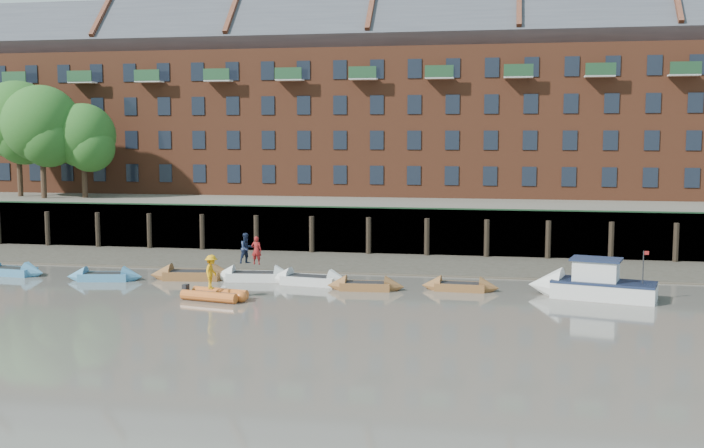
% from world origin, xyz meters
% --- Properties ---
extents(ground, '(220.00, 220.00, 0.00)m').
position_xyz_m(ground, '(0.00, 0.00, 0.00)').
color(ground, '#635D55').
rests_on(ground, ground).
extents(foreshore, '(110.00, 8.00, 0.50)m').
position_xyz_m(foreshore, '(0.00, 18.00, 0.00)').
color(foreshore, '#3D382F').
rests_on(foreshore, ground).
extents(mud_band, '(110.00, 1.60, 0.10)m').
position_xyz_m(mud_band, '(0.00, 14.60, 0.00)').
color(mud_band, '#4C4336').
rests_on(mud_band, ground).
extents(river_wall, '(110.00, 1.23, 3.30)m').
position_xyz_m(river_wall, '(-0.00, 22.38, 1.59)').
color(river_wall, '#2D2A26').
rests_on(river_wall, ground).
extents(bank_terrace, '(110.00, 28.00, 3.20)m').
position_xyz_m(bank_terrace, '(0.00, 36.00, 1.60)').
color(bank_terrace, '#5E594D').
rests_on(bank_terrace, ground).
extents(apartment_terrace, '(80.60, 15.56, 20.98)m').
position_xyz_m(apartment_terrace, '(-0.00, 36.99, 12.82)').
color(apartment_terrace, brown).
rests_on(apartment_terrace, bank_terrace).
extents(tree_cluster, '(11.76, 7.74, 9.40)m').
position_xyz_m(tree_cluster, '(-25.62, 27.35, 9.00)').
color(tree_cluster, '#3A281C').
rests_on(tree_cluster, bank_terrace).
extents(rowboat_0, '(4.51, 1.71, 1.28)m').
position_xyz_m(rowboat_0, '(-17.42, 9.96, 0.23)').
color(rowboat_0, teal).
rests_on(rowboat_0, ground).
extents(rowboat_1, '(4.43, 1.93, 1.24)m').
position_xyz_m(rowboat_1, '(-11.15, 9.30, 0.22)').
color(rowboat_1, teal).
rests_on(rowboat_1, ground).
extents(rowboat_2, '(5.02, 2.03, 1.42)m').
position_xyz_m(rowboat_2, '(-6.37, 10.50, 0.25)').
color(rowboat_2, brown).
rests_on(rowboat_2, ground).
extents(rowboat_3, '(4.87, 1.93, 1.38)m').
position_xyz_m(rowboat_3, '(-2.77, 10.78, 0.24)').
color(rowboat_3, silver).
rests_on(rowboat_3, ground).
extents(rowboat_4, '(4.92, 2.07, 1.38)m').
position_xyz_m(rowboat_4, '(0.61, 10.15, 0.24)').
color(rowboat_4, silver).
rests_on(rowboat_4, ground).
extents(rowboat_5, '(4.19, 1.41, 1.20)m').
position_xyz_m(rowboat_5, '(3.88, 9.12, 0.21)').
color(rowboat_5, brown).
rests_on(rowboat_5, ground).
extents(rowboat_6, '(4.14, 1.38, 1.19)m').
position_xyz_m(rowboat_6, '(8.85, 9.84, 0.21)').
color(rowboat_6, brown).
rests_on(rowboat_6, ground).
extents(rib_tender, '(3.45, 2.18, 0.58)m').
position_xyz_m(rib_tender, '(-3.00, 5.16, 0.25)').
color(rib_tender, '#D26122').
rests_on(rib_tender, ground).
extents(motor_launch, '(6.61, 3.53, 2.60)m').
position_xyz_m(motor_launch, '(15.06, 9.17, 0.66)').
color(motor_launch, silver).
rests_on(motor_launch, ground).
extents(person_rower_a, '(0.59, 0.39, 1.60)m').
position_xyz_m(person_rower_a, '(-2.65, 10.82, 1.73)').
color(person_rower_a, maroon).
rests_on(person_rower_a, rowboat_3).
extents(person_rower_b, '(1.07, 1.08, 1.76)m').
position_xyz_m(person_rower_b, '(-3.29, 10.99, 1.81)').
color(person_rower_b, '#19233F').
rests_on(person_rower_b, rowboat_3).
extents(person_rib_crew, '(0.67, 1.13, 1.72)m').
position_xyz_m(person_rib_crew, '(-3.28, 5.19, 1.40)').
color(person_rib_crew, orange).
rests_on(person_rib_crew, rib_tender).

